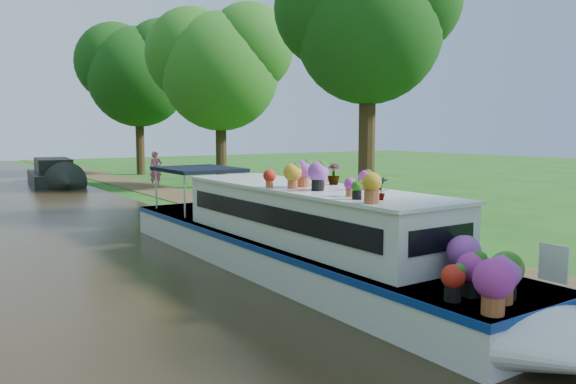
{
  "coord_description": "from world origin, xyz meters",
  "views": [
    {
      "loc": [
        -8.75,
        -11.1,
        2.99
      ],
      "look_at": [
        -0.24,
        1.65,
        1.3
      ],
      "focal_mm": 35.0,
      "sensor_mm": 36.0,
      "label": 1
    }
  ],
  "objects": [
    {
      "name": "towpath",
      "position": [
        1.2,
        0.0,
        0.01
      ],
      "size": [
        2.2,
        100.0,
        0.03
      ],
      "primitive_type": "cube",
      "color": "#453720",
      "rests_on": "ground"
    },
    {
      "name": "plant_boat",
      "position": [
        -2.25,
        -2.05,
        0.85
      ],
      "size": [
        2.29,
        13.52,
        2.3
      ],
      "color": "silver",
      "rests_on": "canal_water"
    },
    {
      "name": "pedestrian_pink",
      "position": [
        1.8,
        17.28,
        0.96
      ],
      "size": [
        0.68,
        0.45,
        1.86
      ],
      "primitive_type": "imported",
      "rotation": [
        0.0,
        0.0,
        -0.02
      ],
      "color": "#CA538B",
      "rests_on": "towpath"
    },
    {
      "name": "canal_water",
      "position": [
        -6.0,
        0.0,
        0.01
      ],
      "size": [
        10.0,
        100.0,
        0.02
      ],
      "primitive_type": "cube",
      "color": "black",
      "rests_on": "ground"
    },
    {
      "name": "tree_near_overhang",
      "position": [
        3.79,
        3.06,
        6.6
      ],
      "size": [
        5.52,
        5.28,
        8.99
      ],
      "color": "black",
      "rests_on": "ground"
    },
    {
      "name": "tree_near_far",
      "position": [
        3.98,
        26.09,
        7.05
      ],
      "size": [
        7.59,
        7.26,
        10.3
      ],
      "color": "black",
      "rests_on": "ground"
    },
    {
      "name": "ground",
      "position": [
        0.0,
        0.0,
        0.0
      ],
      "size": [
        100.0,
        100.0,
        0.0
      ],
      "primitive_type": "plane",
      "color": "#194E13",
      "rests_on": "ground"
    },
    {
      "name": "tree_near_mid",
      "position": [
        4.48,
        15.08,
        6.44
      ],
      "size": [
        6.9,
        6.6,
        9.4
      ],
      "color": "black",
      "rests_on": "ground"
    },
    {
      "name": "second_boat",
      "position": [
        -2.49,
        21.43,
        0.59
      ],
      "size": [
        2.82,
        7.67,
        1.45
      ],
      "rotation": [
        0.0,
        0.0,
        -0.11
      ],
      "color": "black",
      "rests_on": "canal_water"
    },
    {
      "name": "sandwich_board",
      "position": [
        0.45,
        -1.58,
        0.49
      ],
      "size": [
        0.71,
        0.74,
        1.03
      ],
      "rotation": [
        0.0,
        0.0,
        -0.42
      ],
      "color": "red",
      "rests_on": "towpath"
    },
    {
      "name": "verge_plant",
      "position": [
        -0.6,
        -0.45,
        0.23
      ],
      "size": [
        0.52,
        0.49,
        0.46
      ],
      "primitive_type": "imported",
      "rotation": [
        0.0,
        0.0,
        -0.36
      ],
      "color": "#257021",
      "rests_on": "ground"
    }
  ]
}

